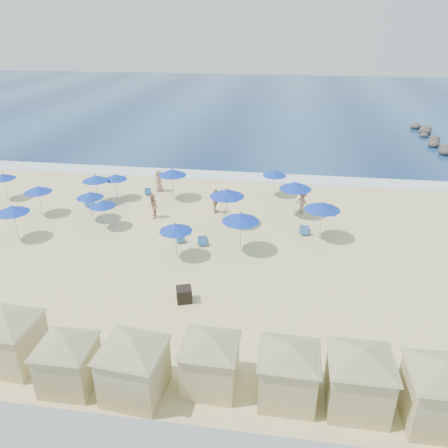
{
  "coord_description": "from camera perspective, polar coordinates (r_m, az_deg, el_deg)",
  "views": [
    {
      "loc": [
        7.48,
        -21.5,
        12.86
      ],
      "look_at": [
        3.85,
        3.0,
        1.19
      ],
      "focal_mm": 35.0,
      "sensor_mm": 36.0,
      "label": 1
    }
  ],
  "objects": [
    {
      "name": "cabana_1",
      "position": [
        18.02,
        -19.88,
        -15.71
      ],
      "size": [
        4.15,
        4.15,
        2.6
      ],
      "color": "#C7B888",
      "rests_on": "ground"
    },
    {
      "name": "beachgoer_1",
      "position": [
        31.63,
        -1.12,
        3.01
      ],
      "size": [
        0.58,
        1.11,
        1.81
      ],
      "primitive_type": "imported",
      "rotation": [
        0.0,
        0.0,
        1.7
      ],
      "color": "#AB765F",
      "rests_on": "ground"
    },
    {
      "name": "trash_bin",
      "position": [
        22.18,
        -5.23,
        -9.16
      ],
      "size": [
        0.94,
        0.94,
        0.75
      ],
      "primitive_type": "cube",
      "rotation": [
        0.0,
        0.0,
        0.32
      ],
      "color": "black",
      "rests_on": "ground"
    },
    {
      "name": "beachgoer_3",
      "position": [
        36.12,
        -8.5,
        5.59
      ],
      "size": [
        1.01,
        1.03,
        1.79
      ],
      "primitive_type": "imported",
      "rotation": [
        0.0,
        0.0,
        5.46
      ],
      "color": "#AB765F",
      "rests_on": "ground"
    },
    {
      "name": "ocean",
      "position": [
        77.92,
        2.92,
        15.71
      ],
      "size": [
        160.0,
        80.0,
        0.06
      ],
      "primitive_type": "cube",
      "color": "navy",
      "rests_on": "ground"
    },
    {
      "name": "beachgoer_2",
      "position": [
        32.18,
        10.22,
        2.83
      ],
      "size": [
        1.21,
        1.13,
        1.64
      ],
      "primitive_type": "imported",
      "rotation": [
        0.0,
        0.0,
        2.48
      ],
      "color": "#AB765F",
      "rests_on": "ground"
    },
    {
      "name": "umbrella_11",
      "position": [
        27.93,
        12.75,
        2.31
      ],
      "size": [
        2.31,
        2.31,
        2.63
      ],
      "color": "#A5A8AD",
      "rests_on": "ground"
    },
    {
      "name": "umbrella_10",
      "position": [
        31.05,
        9.33,
        4.99
      ],
      "size": [
        2.32,
        2.32,
        2.65
      ],
      "color": "#A5A8AD",
      "rests_on": "ground"
    },
    {
      "name": "beach_chair_3",
      "position": [
        27.93,
        -5.78,
        -1.82
      ],
      "size": [
        0.88,
        1.28,
        0.65
      ],
      "color": "#2A5C9B",
      "rests_on": "ground"
    },
    {
      "name": "umbrella_6",
      "position": [
        25.29,
        -6.33,
        -0.47
      ],
      "size": [
        1.98,
        1.98,
        2.26
      ],
      "color": "#A5A8AD",
      "rests_on": "ground"
    },
    {
      "name": "beach_chair_2",
      "position": [
        35.88,
        -9.94,
        4.19
      ],
      "size": [
        0.85,
        1.21,
        0.61
      ],
      "color": "#2A5C9B",
      "rests_on": "ground"
    },
    {
      "name": "umbrella_1",
      "position": [
        33.61,
        -23.17,
        4.2
      ],
      "size": [
        1.98,
        1.98,
        2.26
      ],
      "color": "#A5A8AD",
      "rests_on": "ground"
    },
    {
      "name": "umbrella_0",
      "position": [
        37.91,
        -26.92,
        5.58
      ],
      "size": [
        1.88,
        1.88,
        2.14
      ],
      "color": "#A5A8AD",
      "rests_on": "ground"
    },
    {
      "name": "cabana_3",
      "position": [
        16.97,
        -1.83,
        -16.61
      ],
      "size": [
        4.29,
        4.29,
        2.69
      ],
      "color": "#C7B888",
      "rests_on": "ground"
    },
    {
      "name": "beach_chair_5",
      "position": [
        29.29,
        10.46,
        -0.74
      ],
      "size": [
        0.74,
        1.35,
        0.71
      ],
      "color": "#2A5C9B",
      "rests_on": "ground"
    },
    {
      "name": "cabana_0",
      "position": [
        19.78,
        -26.32,
        -12.46
      ],
      "size": [
        4.51,
        4.51,
        2.83
      ],
      "color": "#C7B888",
      "rests_on": "ground"
    },
    {
      "name": "umbrella_8",
      "position": [
        29.14,
        0.39,
        4.1
      ],
      "size": [
        2.39,
        2.39,
        2.72
      ],
      "color": "#A5A8AD",
      "rests_on": "ground"
    },
    {
      "name": "umbrella_7",
      "position": [
        33.98,
        -6.79,
        6.75
      ],
      "size": [
        2.22,
        2.22,
        2.53
      ],
      "color": "#A5A8AD",
      "rests_on": "ground"
    },
    {
      "name": "umbrella_3",
      "position": [
        30.04,
        -15.63,
        2.59
      ],
      "size": [
        1.8,
        1.8,
        2.04
      ],
      "color": "#A5A8AD",
      "rests_on": "ground"
    },
    {
      "name": "umbrella_12",
      "position": [
        30.33,
        -25.95,
        1.73
      ],
      "size": [
        2.1,
        2.1,
        2.39
      ],
      "color": "#A5A8AD",
      "rests_on": "ground"
    },
    {
      "name": "umbrella_4",
      "position": [
        34.81,
        -14.04,
        6.0
      ],
      "size": [
        1.86,
        1.86,
        2.12
      ],
      "color": "#A5A8AD",
      "rests_on": "ground"
    },
    {
      "name": "umbrella_5",
      "position": [
        31.5,
        -17.12,
        3.65
      ],
      "size": [
        1.9,
        1.9,
        2.16
      ],
      "color": "#A5A8AD",
      "rests_on": "ground"
    },
    {
      "name": "umbrella_2",
      "position": [
        34.38,
        -16.44,
        5.78
      ],
      "size": [
        2.04,
        2.04,
        2.32
      ],
      "color": "#A5A8AD",
      "rests_on": "ground"
    },
    {
      "name": "beach_chair_1",
      "position": [
        34.59,
        -17.21,
        2.64
      ],
      "size": [
        0.91,
        1.32,
        0.67
      ],
      "color": "#2A5C9B",
      "rests_on": "ground"
    },
    {
      "name": "cabana_2",
      "position": [
        16.94,
        -11.8,
        -16.86
      ],
      "size": [
        4.58,
        4.58,
        2.89
      ],
      "color": "#C7B888",
      "rests_on": "ground"
    },
    {
      "name": "umbrella_13",
      "position": [
        25.72,
        2.19,
        0.88
      ],
      "size": [
        2.3,
        2.3,
        2.61
      ],
      "color": "#A5A8AD",
      "rests_on": "ground"
    },
    {
      "name": "cabana_6",
      "position": [
        17.32,
        26.56,
        -18.22
      ],
      "size": [
        4.69,
        4.69,
        2.94
      ],
      "color": "#C7B888",
      "rests_on": "ground"
    },
    {
      "name": "cabana_4",
      "position": [
        16.67,
        8.48,
        -17.65
      ],
      "size": [
        4.43,
        4.43,
        2.78
      ],
      "color": "#C7B888",
      "rests_on": "ground"
    },
    {
      "name": "umbrella_9",
      "position": [
        34.66,
        6.63,
        6.63
      ],
      "size": [
        1.93,
        1.93,
        2.2
      ],
      "color": "#A5A8AD",
      "rests_on": "ground"
    },
    {
      "name": "surf_line",
      "position": [
        39.86,
        -2.86,
        6.43
      ],
      "size": [
        160.0,
        2.5,
        0.08
      ],
      "primitive_type": "cube",
      "color": "white",
      "rests_on": "ground"
    },
    {
      "name": "beachgoer_0",
      "position": [
        31.18,
        -9.32,
        2.27
      ],
      "size": [
        0.88,
        1.01,
        1.75
      ],
      "primitive_type": "imported",
      "rotation": [
        0.0,
        0.0,
        5.01
      ],
      "color": "#AB765F",
      "rests_on": "ground"
    },
    {
      "name": "beach_chair_4",
      "position": [
        27.49,
        -2.82,
        -2.14
      ],
      "size": [
        0.73,
        1.32,
        0.69
      ],
      "color": "#2A5C9B",
      "rests_on": "ground"
    },
    {
      "name": "cabana_5",
      "position": [
        16.87,
        17.37,
        -17.78
      ],
      "size": [
        4.64,
        4.64,
        2.91
      ],
      "color": "#C7B888",
      "rests_on": "ground"
    },
    {
      "name": "ground",
      "position": [
        26.14,
        -9.38,
        -4.62
      ],
      "size": [
        160.0,
        160.0,
        0.0
      ],
      "primitive_type": "plane",
      "color": "beige",
      "rests_on": "ground"
    }
  ]
}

